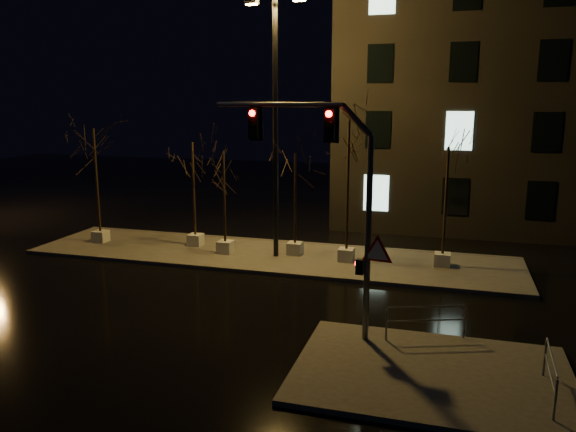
% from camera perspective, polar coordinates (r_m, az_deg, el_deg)
% --- Properties ---
extents(ground, '(90.00, 90.00, 0.00)m').
position_cam_1_polar(ground, '(20.19, -7.30, -8.67)').
color(ground, black).
rests_on(ground, ground).
extents(median, '(22.00, 5.00, 0.15)m').
position_cam_1_polar(median, '(25.50, -1.94, -4.05)').
color(median, '#484641').
rests_on(median, ground).
extents(sidewalk_corner, '(7.00, 5.00, 0.15)m').
position_cam_1_polar(sidewalk_corner, '(15.45, 14.34, -15.29)').
color(sidewalk_corner, '#484641').
rests_on(sidewalk_corner, ground).
extents(building, '(25.00, 12.00, 15.00)m').
position_cam_1_polar(building, '(35.89, 26.91, 11.27)').
color(building, black).
rests_on(building, ground).
extents(tree_0, '(1.80, 1.80, 5.67)m').
position_cam_1_polar(tree_0, '(28.47, -19.02, 5.94)').
color(tree_0, silver).
rests_on(tree_0, median).
extents(tree_1, '(1.80, 1.80, 5.06)m').
position_cam_1_polar(tree_1, '(26.64, -9.64, 5.06)').
color(tree_1, silver).
rests_on(tree_1, median).
extents(tree_2, '(1.80, 1.80, 4.65)m').
position_cam_1_polar(tree_2, '(25.16, -6.54, 4.05)').
color(tree_2, silver).
rests_on(tree_2, median).
extents(tree_3, '(1.80, 1.80, 4.70)m').
position_cam_1_polar(tree_3, '(24.73, 0.74, 4.08)').
color(tree_3, silver).
rests_on(tree_3, median).
extents(tree_4, '(1.80, 1.80, 6.20)m').
position_cam_1_polar(tree_4, '(23.68, 6.17, 6.44)').
color(tree_4, silver).
rests_on(tree_4, median).
extents(tree_5, '(1.80, 1.80, 5.13)m').
position_cam_1_polar(tree_5, '(23.78, 15.87, 4.12)').
color(tree_5, silver).
rests_on(tree_5, median).
extents(traffic_signal_mast, '(5.52, 0.77, 6.78)m').
position_cam_1_polar(traffic_signal_mast, '(15.99, 4.46, 3.08)').
color(traffic_signal_mast, '#5B5E62').
rests_on(traffic_signal_mast, sidewalk_corner).
extents(streetlight_main, '(2.76, 0.75, 11.02)m').
position_cam_1_polar(streetlight_main, '(24.25, -1.29, 10.55)').
color(streetlight_main, black).
rests_on(streetlight_main, median).
extents(guard_rail_a, '(2.22, 0.84, 1.02)m').
position_cam_1_polar(guard_rail_a, '(16.99, 13.83, -9.99)').
color(guard_rail_a, '#5B5E62').
rests_on(guard_rail_a, sidewalk_corner).
extents(guard_rail_b, '(0.14, 2.19, 1.04)m').
position_cam_1_polar(guard_rail_b, '(14.89, 25.11, -13.97)').
color(guard_rail_b, '#5B5E62').
rests_on(guard_rail_b, sidewalk_corner).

